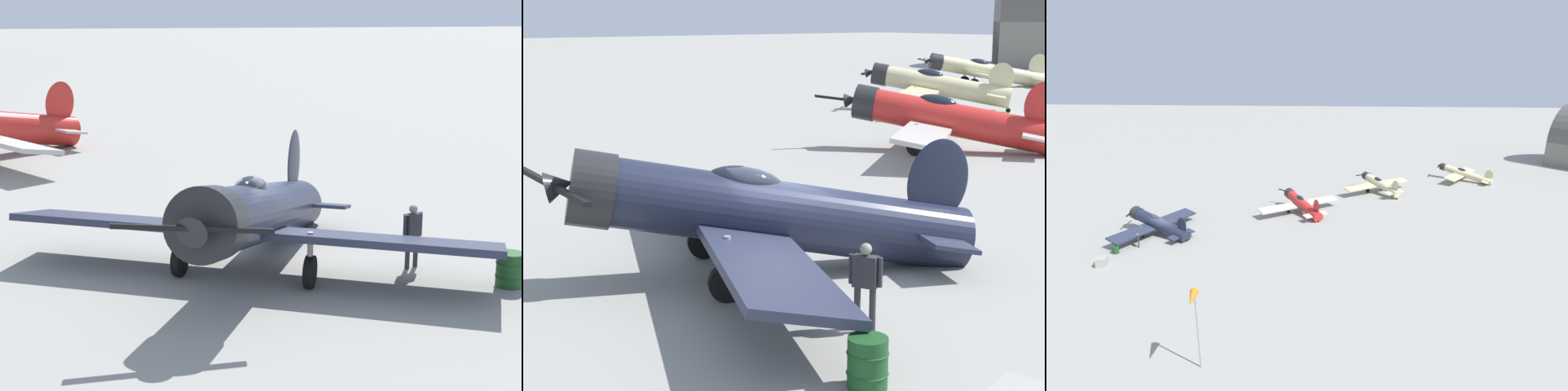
# 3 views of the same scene
# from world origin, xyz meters

# --- Properties ---
(ground_plane) EXTENTS (400.00, 400.00, 0.00)m
(ground_plane) POSITION_xyz_m (0.00, 0.00, 0.00)
(ground_plane) COLOR gray
(airplane_foreground) EXTENTS (9.18, 11.89, 3.29)m
(airplane_foreground) POSITION_xyz_m (0.46, -0.21, 1.40)
(airplane_foreground) COLOR #1E2338
(airplane_foreground) RESTS_ON ground_plane
(ground_crew_mechanic) EXTENTS (0.41, 0.59, 1.67)m
(ground_crew_mechanic) POSITION_xyz_m (1.06, 3.74, 1.01)
(ground_crew_mechanic) COLOR #2D2D33
(ground_crew_mechanic) RESTS_ON ground_plane
(fuel_drum) EXTENTS (0.68, 0.68, 0.83)m
(fuel_drum) POSITION_xyz_m (2.76, 5.58, 0.42)
(fuel_drum) COLOR #19471E
(fuel_drum) RESTS_ON ground_plane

